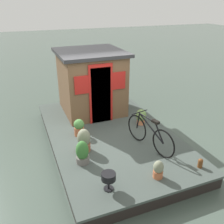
{
  "coord_description": "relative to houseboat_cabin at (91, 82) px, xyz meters",
  "views": [
    {
      "loc": [
        -5.73,
        2.2,
        3.81
      ],
      "look_at": [
        -0.2,
        0.0,
        1.08
      ],
      "focal_mm": 39.48,
      "sensor_mm": 36.0,
      "label": 1
    }
  ],
  "objects": [
    {
      "name": "potted_plant_succulent",
      "position": [
        -1.49,
        0.84,
        -0.76
      ],
      "size": [
        0.29,
        0.29,
        0.48
      ],
      "color": "#B2603D",
      "rests_on": "houseboat_deck"
    },
    {
      "name": "potted_plant_fern",
      "position": [
        -3.83,
        -0.24,
        -0.81
      ],
      "size": [
        0.22,
        0.22,
        0.41
      ],
      "color": "#B2603D",
      "rests_on": "houseboat_deck"
    },
    {
      "name": "charcoal_grill",
      "position": [
        -3.78,
        0.86,
        -0.72
      ],
      "size": [
        0.29,
        0.29,
        0.38
      ],
      "color": "black",
      "rests_on": "houseboat_deck"
    },
    {
      "name": "potted_plant_basil",
      "position": [
        -2.28,
        0.92,
        -0.72
      ],
      "size": [
        0.32,
        0.32,
        0.59
      ],
      "color": "#935138",
      "rests_on": "houseboat_deck"
    },
    {
      "name": "mooring_bollard",
      "position": [
        -3.89,
        -1.3,
        -0.89
      ],
      "size": [
        0.11,
        0.11,
        0.22
      ],
      "color": "brown",
      "rests_on": "houseboat_deck"
    },
    {
      "name": "ground_plane",
      "position": [
        -1.61,
        0.0,
        -1.38
      ],
      "size": [
        60.0,
        60.0,
        0.0
      ],
      "primitive_type": "plane",
      "color": "#47564C"
    },
    {
      "name": "bicycle",
      "position": [
        -2.75,
        -0.63,
        -0.62
      ],
      "size": [
        1.63,
        0.55,
        0.85
      ],
      "color": "black",
      "rests_on": "houseboat_deck"
    },
    {
      "name": "houseboat_cabin",
      "position": [
        0.0,
        0.0,
        0.0
      ],
      "size": [
        2.06,
        2.04,
        2.0
      ],
      "color": "brown",
      "rests_on": "houseboat_deck"
    },
    {
      "name": "potted_plant_geranium",
      "position": [
        -1.52,
        -1.05,
        -0.76
      ],
      "size": [
        0.32,
        0.32,
        0.47
      ],
      "color": "#C6754C",
      "rests_on": "houseboat_deck"
    },
    {
      "name": "potted_plant_ivy",
      "position": [
        -2.74,
        1.09,
        -0.75
      ],
      "size": [
        0.31,
        0.31,
        0.56
      ],
      "color": "slate",
      "rests_on": "houseboat_deck"
    },
    {
      "name": "houseboat_deck",
      "position": [
        -1.61,
        0.0,
        -1.19
      ],
      "size": [
        5.45,
        3.29,
        0.38
      ],
      "color": "#424C47",
      "rests_on": "ground_plane"
    }
  ]
}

